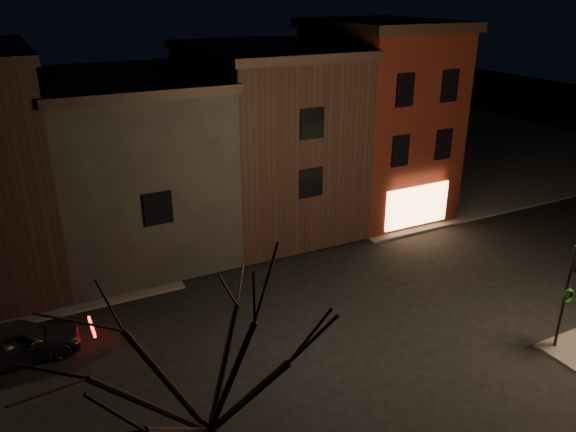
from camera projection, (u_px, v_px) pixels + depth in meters
name	position (u px, v px, depth m)	size (l,w,h in m)	color
ground	(344.00, 315.00, 22.47)	(120.00, 120.00, 0.00)	black
sidewalk_far_right	(417.00, 143.00, 47.40)	(30.00, 30.00, 0.12)	#2D2B28
corner_building	(377.00, 117.00, 31.64)	(6.50, 8.50, 10.50)	#4C150D
row_building_a	(265.00, 136.00, 29.95)	(7.30, 10.30, 9.40)	black
row_building_b	(129.00, 163.00, 27.07)	(7.80, 10.30, 8.40)	black
traffic_signal	(571.00, 281.00, 19.25)	(0.58, 0.38, 4.05)	black
bare_tree_left	(204.00, 347.00, 11.28)	(5.60, 5.60, 7.50)	black
parked_car_a	(15.00, 342.00, 19.48)	(1.73, 4.31, 1.47)	black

